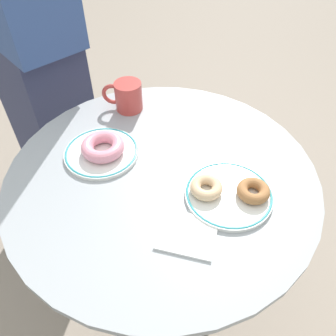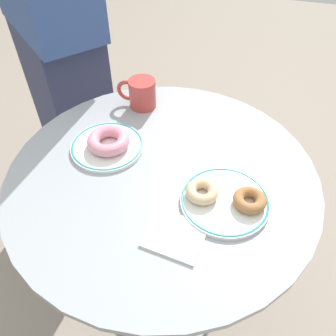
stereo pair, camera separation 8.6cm
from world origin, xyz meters
name	(u,v)px [view 2 (the right image)]	position (x,y,z in m)	size (l,w,h in m)	color
ground_plane	(164,298)	(0.00, 0.00, -0.01)	(7.00, 7.00, 0.02)	gray
cafe_table	(163,225)	(0.00, 0.00, 0.51)	(0.79, 0.79, 0.75)	#999EA3
plate_left	(107,146)	(-0.17, 0.05, 0.75)	(0.20, 0.20, 0.01)	white
plate_right	(225,201)	(0.17, -0.06, 0.75)	(0.21, 0.21, 0.01)	white
donut_pink_frosted	(108,141)	(-0.16, 0.05, 0.78)	(0.11, 0.11, 0.03)	pink
donut_cinnamon	(250,200)	(0.22, -0.05, 0.77)	(0.08, 0.08, 0.03)	#A36B3D
donut_glazed	(202,191)	(0.11, -0.06, 0.77)	(0.08, 0.08, 0.03)	#E0B789
paper_napkin	(175,236)	(0.08, -0.18, 0.75)	(0.12, 0.11, 0.01)	white
coffee_mug	(141,93)	(-0.14, 0.26, 0.79)	(0.12, 0.08, 0.09)	#B73D38
person_figure	(56,42)	(-0.52, 0.44, 0.83)	(0.47, 0.45, 1.69)	#2D3351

